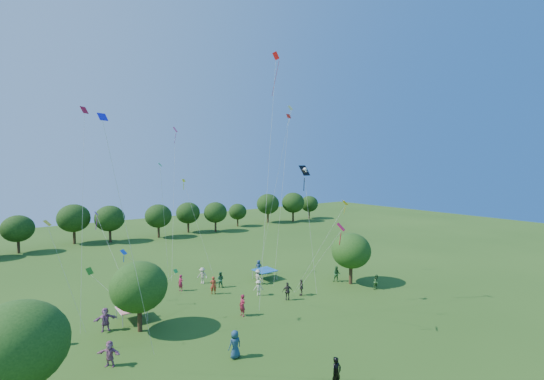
{
  "coord_description": "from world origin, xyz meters",
  "views": [
    {
      "loc": [
        -18.2,
        -10.38,
        13.06
      ],
      "look_at": [
        0.0,
        14.0,
        11.0
      ],
      "focal_mm": 24.0,
      "sensor_mm": 36.0,
      "label": 1
    }
  ],
  "objects": [
    {
      "name": "crowd_person_5",
      "position": [
        -12.06,
        19.84,
        0.93
      ],
      "size": [
        1.8,
        0.89,
        1.85
      ],
      "primitive_type": "imported",
      "rotation": [
        0.0,
        0.0,
        6.12
      ],
      "color": "#95578C",
      "rests_on": "ground"
    },
    {
      "name": "crowd_person_2",
      "position": [
        0.2,
        23.57,
        0.84
      ],
      "size": [
        0.89,
        0.91,
        1.68
      ],
      "primitive_type": "imported",
      "rotation": [
        0.0,
        0.0,
        2.33
      ],
      "color": "#255734",
      "rests_on": "ground"
    },
    {
      "name": "red_high_kite",
      "position": [
        0.62,
        14.7,
        18.27
      ],
      "size": [
        3.27,
        2.11,
        21.47
      ],
      "color": "red"
    },
    {
      "name": "crowd_person_11",
      "position": [
        -13.02,
        14.23,
        0.85
      ],
      "size": [
        1.54,
        1.49,
        1.69
      ],
      "primitive_type": "imported",
      "rotation": [
        0.0,
        0.0,
        5.53
      ],
      "color": "#A05D83",
      "rests_on": "ground"
    },
    {
      "name": "pirate_kite",
      "position": [
        3.81,
        14.11,
        12.37
      ],
      "size": [
        1.34,
        1.38,
        11.76
      ],
      "color": "black"
    },
    {
      "name": "small_kite_6",
      "position": [
        8.09,
        22.45,
        15.97
      ],
      "size": [
        2.51,
        3.19,
        18.55
      ],
      "color": "silver"
    },
    {
      "name": "near_tree_east",
      "position": [
        12.32,
        15.96,
        3.7
      ],
      "size": [
        4.3,
        4.3,
        5.64
      ],
      "color": "#422B19",
      "rests_on": "ground"
    },
    {
      "name": "small_kite_9",
      "position": [
        4.09,
        10.61,
        8.42
      ],
      "size": [
        1.4,
        5.39,
        8.91
      ],
      "color": "#FAAE0D"
    },
    {
      "name": "tent_blue",
      "position": [
        5.63,
        22.95,
        1.04
      ],
      "size": [
        2.2,
        2.2,
        1.1
      ],
      "color": "#17549A",
      "rests_on": "ground"
    },
    {
      "name": "crowd_person_3",
      "position": [
        4.01,
        21.93,
        0.82
      ],
      "size": [
        0.54,
        1.1,
        1.64
      ],
      "primitive_type": "imported",
      "rotation": [
        0.0,
        0.0,
        1.63
      ],
      "color": "#B4A990",
      "rests_on": "ground"
    },
    {
      "name": "crowd_person_8",
      "position": [
        13.1,
        13.09,
        0.79
      ],
      "size": [
        0.8,
        0.46,
        1.58
      ],
      "primitive_type": "imported",
      "rotation": [
        0.0,
        0.0,
        6.23
      ],
      "color": "#2F6129",
      "rests_on": "ground"
    },
    {
      "name": "crowd_person_7",
      "position": [
        -3.66,
        25.01,
        0.85
      ],
      "size": [
        0.62,
        0.74,
        1.69
      ],
      "primitive_type": "imported",
      "rotation": [
        0.0,
        0.0,
        5.12
      ],
      "color": "maroon",
      "rests_on": "ground"
    },
    {
      "name": "small_kite_12",
      "position": [
        -13.17,
        10.27,
        11.84
      ],
      "size": [
        3.19,
        1.91,
        14.44
      ],
      "color": "#1716E3"
    },
    {
      "name": "crowd_person_4",
      "position": [
        -9.12,
        20.79,
        0.88
      ],
      "size": [
        1.07,
        1.06,
        1.76
      ],
      "primitive_type": "imported",
      "rotation": [
        0.0,
        0.0,
        2.38
      ],
      "color": "#413834",
      "rests_on": "ground"
    },
    {
      "name": "small_kite_13",
      "position": [
        -2.65,
        28.54,
        14.43
      ],
      "size": [
        2.69,
        4.74,
        16.09
      ],
      "color": "#A51B8A"
    },
    {
      "name": "crowd_person_0",
      "position": [
        -5.94,
        10.25,
        0.95
      ],
      "size": [
        0.94,
        0.52,
        1.89
      ],
      "primitive_type": "imported",
      "rotation": [
        0.0,
        0.0,
        3.15
      ],
      "color": "navy",
      "rests_on": "ground"
    },
    {
      "name": "small_kite_4",
      "position": [
        -8.87,
        24.92,
        4.52
      ],
      "size": [
        4.64,
        0.71,
        3.85
      ],
      "color": "blue"
    },
    {
      "name": "near_tree_north",
      "position": [
        -9.9,
        18.16,
        3.59
      ],
      "size": [
        4.37,
        4.37,
        5.56
      ],
      "color": "#422B19",
      "rests_on": "ground"
    },
    {
      "name": "small_kite_2",
      "position": [
        -1.67,
        26.77,
        8.96
      ],
      "size": [
        2.29,
        2.79,
        10.27
      ],
      "color": "#F4F115"
    },
    {
      "name": "near_tree_west",
      "position": [
        -17.92,
        11.27,
        4.11
      ],
      "size": [
        4.85,
        4.85,
        6.3
      ],
      "color": "#422B19",
      "rests_on": "ground"
    },
    {
      "name": "crowd_person_6",
      "position": [
        -15.5,
        19.5,
        0.75
      ],
      "size": [
        0.6,
        0.82,
        1.49
      ],
      "primitive_type": "imported",
      "rotation": [
        0.0,
        0.0,
        5.01
      ],
      "color": "navy",
      "rests_on": "ground"
    },
    {
      "name": "small_kite_7",
      "position": [
        -6.05,
        23.21,
        10.09
      ],
      "size": [
        1.59,
        2.32,
        12.01
      ],
      "color": "#0BAF97"
    },
    {
      "name": "crowd_person_13",
      "position": [
        -1.87,
        15.8,
        0.94
      ],
      "size": [
        0.49,
        0.73,
        1.88
      ],
      "primitive_type": "imported",
      "rotation": [
        0.0,
        0.0,
        4.77
      ],
      "color": "maroon",
      "rests_on": "ground"
    },
    {
      "name": "tent_red_stripe",
      "position": [
        -9.81,
        20.67,
        1.04
      ],
      "size": [
        2.2,
        2.2,
        1.1
      ],
      "color": "red",
      "rests_on": "ground"
    },
    {
      "name": "small_kite_3",
      "position": [
        -7.38,
        18.48,
        3.71
      ],
      "size": [
        3.37,
        1.23,
        3.1
      ],
      "color": "#15782E"
    },
    {
      "name": "small_kite_1",
      "position": [
        4.29,
        17.65,
        13.5
      ],
      "size": [
        2.35,
        0.46,
        16.85
      ],
      "color": "red"
    },
    {
      "name": "treeline",
      "position": [
        -1.73,
        55.43,
        4.09
      ],
      "size": [
        88.01,
        8.77,
        6.77
      ],
      "color": "#422B19",
      "rests_on": "ground"
    },
    {
      "name": "small_kite_8",
      "position": [
        -13.28,
        19.42,
        13.81
      ],
      "size": [
        1.5,
        2.78,
        16.15
      ],
      "color": "red"
    },
    {
      "name": "crowd_person_1",
      "position": [
        -1.37,
        22.15,
        0.91
      ],
      "size": [
        0.81,
        0.72,
        1.82
      ],
      "primitive_type": "imported",
      "rotation": [
        0.0,
        0.0,
        2.62
      ],
      "color": "#9F311C",
      "rests_on": "ground"
    },
    {
      "name": "crowd_person_9",
      "position": [
        2.09,
        19.08,
        0.78
      ],
      "size": [
        1.11,
        0.89,
        1.56
      ],
      "primitive_type": "imported",
      "rotation": [
        0.0,
        0.0,
        2.63
      ],
      "color": "beige",
      "rests_on": "ground"
    },
    {
      "name": "man_in_black",
      "position": [
        -2.91,
        3.78,
        0.93
      ],
      "size": [
        0.7,
        0.46,
        1.85
      ],
      "primitive_type": "imported",
      "rotation": [
        0.0,
        0.0,
        0.02
      ],
      "color": "black",
      "rests_on": "ground"
    },
    {
      "name": "small_kite_10",
      "position": [
        -15.51,
        18.09,
        7.89
      ],
      "size": [
        2.26,
        1.05,
        8.07
      ],
      "color": "yellow"
    },
    {
      "name": "crowd_person_14",
      "position": [
        11.58,
        17.35,
        0.87
      ],
      "size": [
        0.93,
        0.95,
        1.75
      ],
      "primitive_type": "imported",
      "rotation": [
        0.0,
        0.0,
        5.46
      ],
      "color": "#285F2D",
      "rests_on": "ground"
    },
    {
      "name": "small_kite_0",
      "position": [
        2.14,
        8.75,
        7.65
      ],
      "size": [
        1.79,
        7.07,
        7.45
      ],
      "color": "#F50E32"
    },
    {
      "name": "crowd_person_15",
      "position": [
        -0.8,
        25.82,
        0.9
      ],
      "size": [
        1.16,
        1.23,
        1.79
      ],
      "primitive_type": "imported",
      "rotation": [
        0.0,
        0.0,
        5.42
      ],
      "color": "#AEA58B",
      "rests_on": "ground"
    },
    {
      "name": "crowd_person_10",
      "position": [
        5.57,
        16.52,
        0.82
      ],
      "size": [
        0.97,
        1.0,
        1.63
      ],
      "primitive_type": "imported",
      "rotation": [
        0.0,
        0.0,
        3.97
      ],
      "color": "#3A332E",
      "rests_on": "ground"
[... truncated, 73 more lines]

